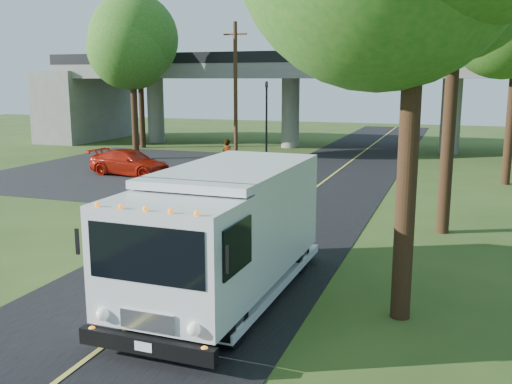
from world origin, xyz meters
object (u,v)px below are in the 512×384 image
at_px(traffic_signal, 267,111).
at_px(red_sedan, 130,163).
at_px(step_van, 225,229).
at_px(tree_left_far, 141,51).
at_px(utility_pole, 236,91).
at_px(pedestrian, 228,156).
at_px(tree_left_lot, 133,39).

height_order(traffic_signal, red_sedan, traffic_signal).
relative_size(traffic_signal, step_van, 0.67).
bearing_deg(traffic_signal, step_van, -73.86).
bearing_deg(tree_left_far, utility_pole, -22.43).
xyz_separation_m(red_sedan, pedestrian, (4.94, 2.45, 0.28)).
relative_size(utility_pole, tree_left_lot, 0.86).
height_order(utility_pole, tree_left_lot, tree_left_lot).
height_order(red_sedan, pedestrian, pedestrian).
relative_size(utility_pole, pedestrian, 4.58).
xyz_separation_m(tree_left_far, step_van, (18.09, -27.06, -5.70)).
distance_m(tree_left_lot, red_sedan, 9.65).
xyz_separation_m(traffic_signal, utility_pole, (-1.50, -2.00, 1.40)).
height_order(tree_left_far, pedestrian, tree_left_far).
bearing_deg(tree_left_far, tree_left_lot, -63.43).
distance_m(traffic_signal, tree_left_lot, 10.01).
bearing_deg(step_van, red_sedan, 129.38).
relative_size(step_van, pedestrian, 3.92).
distance_m(utility_pole, pedestrian, 6.72).
height_order(utility_pole, step_van, utility_pole).
height_order(step_van, pedestrian, step_van).
distance_m(utility_pole, tree_left_far, 10.45).
bearing_deg(red_sedan, tree_left_lot, 32.86).
distance_m(red_sedan, pedestrian, 5.52).
distance_m(traffic_signal, utility_pole, 2.86).
bearing_deg(utility_pole, pedestrian, -73.51).
bearing_deg(tree_left_far, step_van, -56.23).
bearing_deg(pedestrian, step_van, 129.69).
distance_m(traffic_signal, step_van, 26.30).
distance_m(tree_left_lot, tree_left_far, 6.72).
bearing_deg(utility_pole, tree_left_lot, -161.03).
bearing_deg(traffic_signal, tree_left_far, 170.35).
bearing_deg(red_sedan, traffic_signal, -20.59).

